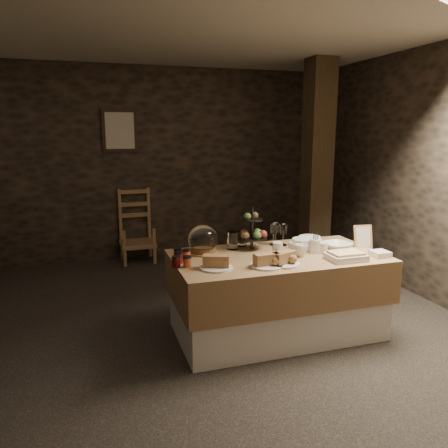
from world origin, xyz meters
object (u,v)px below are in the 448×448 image
object	(u,v)px
buffet_table	(277,288)
chair	(137,229)
timber_column	(317,168)
fruit_stand	(253,233)

from	to	relation	value
buffet_table	chair	xyz separation A→B (m)	(-0.91, 2.62, 0.03)
timber_column	buffet_table	bearing A→B (deg)	-127.92
buffet_table	timber_column	distance (m)	2.18
chair	timber_column	xyz separation A→B (m)	(2.13, -1.05, 0.87)
buffet_table	chair	distance (m)	2.77
chair	fruit_stand	world-z (taller)	fruit_stand
buffet_table	fruit_stand	size ratio (longest dim) A/B	4.72
timber_column	fruit_stand	world-z (taller)	timber_column
buffet_table	chair	world-z (taller)	chair
chair	fruit_stand	bearing A→B (deg)	-73.34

